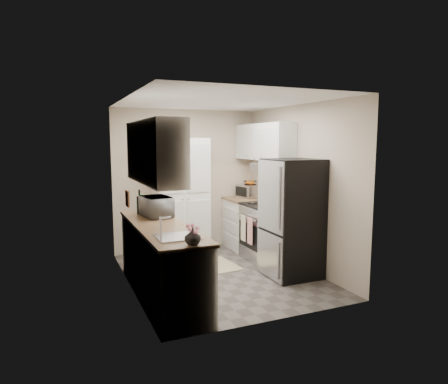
# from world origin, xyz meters

# --- Properties ---
(ground) EXTENTS (3.20, 3.20, 0.00)m
(ground) POSITION_xyz_m (0.00, 0.00, 0.00)
(ground) COLOR #56514C
(ground) RESTS_ON ground
(room_shell) EXTENTS (2.64, 3.24, 2.52)m
(room_shell) POSITION_xyz_m (-0.02, -0.01, 1.63)
(room_shell) COLOR #C4B39E
(room_shell) RESTS_ON ground
(pantry_cabinet) EXTENTS (0.90, 0.55, 2.00)m
(pantry_cabinet) POSITION_xyz_m (-0.20, 1.32, 1.00)
(pantry_cabinet) COLOR white
(pantry_cabinet) RESTS_ON ground
(base_cabinet_left) EXTENTS (0.60, 2.30, 0.88)m
(base_cabinet_left) POSITION_xyz_m (-0.99, -0.43, 0.44)
(base_cabinet_left) COLOR white
(base_cabinet_left) RESTS_ON ground
(countertop_left) EXTENTS (0.63, 2.33, 0.04)m
(countertop_left) POSITION_xyz_m (-0.99, -0.43, 0.90)
(countertop_left) COLOR #846647
(countertop_left) RESTS_ON base_cabinet_left
(base_cabinet_right) EXTENTS (0.60, 0.80, 0.88)m
(base_cabinet_right) POSITION_xyz_m (0.99, 1.19, 0.44)
(base_cabinet_right) COLOR white
(base_cabinet_right) RESTS_ON ground
(countertop_right) EXTENTS (0.63, 0.83, 0.04)m
(countertop_right) POSITION_xyz_m (0.99, 1.19, 0.90)
(countertop_right) COLOR #846647
(countertop_right) RESTS_ON base_cabinet_right
(electric_range) EXTENTS (0.71, 0.78, 1.13)m
(electric_range) POSITION_xyz_m (0.97, 0.39, 0.48)
(electric_range) COLOR #B7B7BC
(electric_range) RESTS_ON ground
(refrigerator) EXTENTS (0.70, 0.72, 1.70)m
(refrigerator) POSITION_xyz_m (0.94, -0.41, 0.85)
(refrigerator) COLOR #B7B7BC
(refrigerator) RESTS_ON ground
(microwave) EXTENTS (0.41, 0.54, 0.28)m
(microwave) POSITION_xyz_m (-0.91, 0.10, 1.06)
(microwave) COLOR #B3B3B9
(microwave) RESTS_ON countertop_left
(wine_bottle) EXTENTS (0.08, 0.08, 0.32)m
(wine_bottle) POSITION_xyz_m (-1.09, 0.39, 1.08)
(wine_bottle) COLOR black
(wine_bottle) RESTS_ON countertop_left
(flower_vase) EXTENTS (0.18, 0.18, 0.17)m
(flower_vase) POSITION_xyz_m (-0.94, -1.51, 1.01)
(flower_vase) COLOR white
(flower_vase) RESTS_ON countertop_left
(cutting_board) EXTENTS (0.02, 0.21, 0.26)m
(cutting_board) POSITION_xyz_m (-1.00, 0.62, 1.05)
(cutting_board) COLOR green
(cutting_board) RESTS_ON countertop_left
(toaster_oven) EXTENTS (0.40, 0.47, 0.24)m
(toaster_oven) POSITION_xyz_m (1.09, 1.26, 1.04)
(toaster_oven) COLOR #AAAAAF
(toaster_oven) RESTS_ON countertop_right
(fruit_basket) EXTENTS (0.27, 0.27, 0.10)m
(fruit_basket) POSITION_xyz_m (1.11, 1.26, 1.21)
(fruit_basket) COLOR orange
(fruit_basket) RESTS_ON toaster_oven
(kitchen_mat) EXTENTS (0.55, 0.82, 0.01)m
(kitchen_mat) POSITION_xyz_m (0.15, 0.44, 0.01)
(kitchen_mat) COLOR tan
(kitchen_mat) RESTS_ON ground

